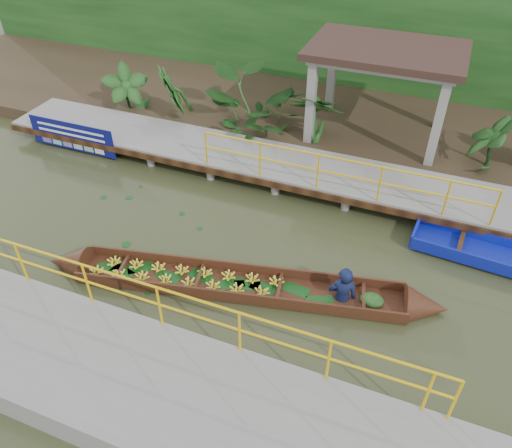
% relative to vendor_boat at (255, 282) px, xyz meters
% --- Properties ---
extents(ground, '(80.00, 80.00, 0.00)m').
position_rel_vendor_boat_xyz_m(ground, '(-1.86, 1.00, -0.26)').
color(ground, '#2C3118').
rests_on(ground, ground).
extents(land_strip, '(30.00, 8.00, 0.45)m').
position_rel_vendor_boat_xyz_m(land_strip, '(-1.86, 8.50, -0.04)').
color(land_strip, '#322619').
rests_on(land_strip, ground).
extents(far_dock, '(16.00, 2.06, 1.66)m').
position_rel_vendor_boat_xyz_m(far_dock, '(-1.84, 4.43, 0.22)').
color(far_dock, gray).
rests_on(far_dock, ground).
extents(near_dock, '(18.00, 2.40, 1.73)m').
position_rel_vendor_boat_xyz_m(near_dock, '(-0.86, -3.20, 0.04)').
color(near_dock, gray).
rests_on(near_dock, ground).
extents(pavilion, '(4.40, 3.00, 3.00)m').
position_rel_vendor_boat_xyz_m(pavilion, '(1.14, 7.30, 2.56)').
color(pavilion, gray).
rests_on(pavilion, ground).
extents(foliage_backdrop, '(30.00, 0.80, 4.00)m').
position_rel_vendor_boat_xyz_m(foliage_backdrop, '(-1.86, 11.00, 1.74)').
color(foliage_backdrop, '#153C13').
rests_on(foliage_backdrop, ground).
extents(vendor_boat, '(8.95, 2.71, 2.12)m').
position_rel_vendor_boat_xyz_m(vendor_boat, '(0.00, 0.00, 0.00)').
color(vendor_boat, '#351B0E').
rests_on(vendor_boat, ground).
extents(blue_banner, '(3.03, 0.04, 0.95)m').
position_rel_vendor_boat_xyz_m(blue_banner, '(-7.47, 3.48, 0.30)').
color(blue_banner, '#0B0F5A').
rests_on(blue_banner, ground).
extents(tropical_plants, '(14.09, 1.09, 1.36)m').
position_rel_vendor_boat_xyz_m(tropical_plants, '(-0.77, 6.30, 0.87)').
color(tropical_plants, '#153C13').
rests_on(tropical_plants, ground).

